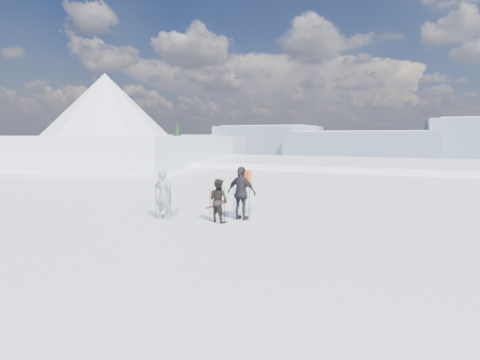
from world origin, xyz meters
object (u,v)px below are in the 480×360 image
object	(u,v)px
skier_grey	(163,194)
skier_dark	(218,200)
skis_loose	(217,205)
skier_pack	(242,193)

from	to	relation	value
skier_grey	skier_dark	size ratio (longest dim) A/B	1.18
skier_dark	skis_loose	size ratio (longest dim) A/B	0.89
skier_pack	skis_loose	bearing A→B (deg)	-40.01
skis_loose	skier_pack	bearing A→B (deg)	-45.86
skier_grey	skier_pack	xyz separation A→B (m)	(2.63, 0.98, 0.06)
skier_dark	skis_loose	xyz separation A→B (m)	(-1.48, 2.79, -0.74)
skier_dark	skier_pack	distance (m)	0.90
skier_grey	skis_loose	world-z (taller)	skier_grey
skier_grey	skier_dark	world-z (taller)	skier_grey
skier_grey	skier_dark	xyz separation A→B (m)	(2.04, 0.33, -0.14)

